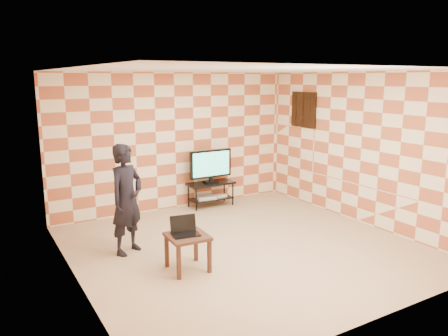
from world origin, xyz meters
The scene contains 14 objects.
floor centered at (0.00, 0.00, 0.00)m, with size 5.00×5.00×0.00m, color tan.
wall_back centered at (0.00, 2.50, 1.35)m, with size 5.00×0.02×2.70m, color #F5E4BA.
wall_front centered at (0.00, -2.50, 1.35)m, with size 5.00×0.02×2.70m, color #F5E4BA.
wall_left centered at (-2.50, 0.00, 1.35)m, with size 0.02×5.00×2.70m, color #F5E4BA.
wall_right centered at (2.50, 0.00, 1.35)m, with size 0.02×5.00×2.70m, color #F5E4BA.
ceiling centered at (0.00, 0.00, 2.70)m, with size 5.00×5.00×0.02m, color white.
wall_art centered at (2.47, 1.55, 1.95)m, with size 0.04×0.72×0.72m.
tv_stand centered at (0.63, 2.20, 0.37)m, with size 0.96×0.43×0.50m.
tv centered at (0.63, 2.20, 0.87)m, with size 0.92×0.18×0.67m.
dvd_player centered at (0.52, 2.19, 0.20)m, with size 0.38×0.27×0.06m, color #B9B9BC.
game_console centered at (0.85, 2.18, 0.20)m, with size 0.23×0.17×0.05m, color silver.
side_table centered at (-1.12, -0.31, 0.41)m, with size 0.56×0.56×0.50m.
laptop centered at (-1.13, -0.25, 0.55)m, with size 0.40×0.34×0.24m.
person centered at (-1.61, 0.71, 0.83)m, with size 0.60×0.40×1.65m, color black.
Camera 1 is at (-3.55, -5.38, 2.58)m, focal length 35.00 mm.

